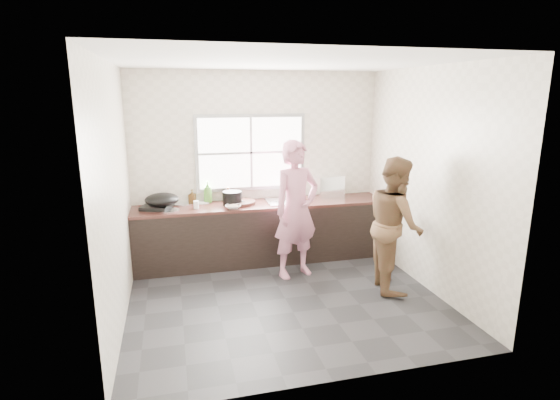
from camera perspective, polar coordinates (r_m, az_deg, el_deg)
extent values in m
cube|color=#262629|center=(5.33, 0.68, -12.77)|extent=(3.60, 3.20, 0.01)
cube|color=silver|center=(4.79, 0.77, 17.68)|extent=(3.60, 3.20, 0.01)
cube|color=beige|center=(6.42, -2.95, 4.49)|extent=(3.60, 0.01, 2.70)
cube|color=beige|center=(4.77, -20.76, 0.42)|extent=(0.01, 3.20, 2.70)
cube|color=beige|center=(5.62, 18.84, 2.46)|extent=(0.01, 3.20, 2.70)
cube|color=silver|center=(3.41, 7.64, -3.82)|extent=(3.60, 0.01, 2.70)
cube|color=black|center=(6.34, -2.29, -4.36)|extent=(3.60, 0.62, 0.82)
cube|color=#391C17|center=(6.22, -2.33, -0.59)|extent=(3.60, 0.64, 0.04)
cube|color=silver|center=(6.30, 0.79, -0.18)|extent=(0.55, 0.45, 0.02)
cylinder|color=silver|center=(6.45, 0.34, 1.48)|extent=(0.02, 0.02, 0.30)
cube|color=#9EA0A5|center=(6.36, -3.83, 6.21)|extent=(1.60, 0.05, 1.10)
cube|color=white|center=(6.34, -3.79, 6.18)|extent=(1.50, 0.01, 1.00)
imported|color=pink|center=(5.71, 2.12, -1.84)|extent=(0.71, 0.58, 1.69)
imported|color=brown|center=(5.52, 14.78, -3.03)|extent=(0.78, 0.92, 1.66)
cylinder|color=black|center=(6.20, -5.29, -0.30)|extent=(0.54, 0.54, 0.04)
cube|color=#A9ABB0|center=(6.11, -5.70, -0.30)|extent=(0.25, 0.22, 0.01)
imported|color=silver|center=(5.94, -6.15, -0.89)|extent=(0.25, 0.25, 0.05)
imported|color=white|center=(6.38, 2.11, 0.27)|extent=(0.23, 0.23, 0.07)
imported|color=white|center=(6.11, 1.92, -0.33)|extent=(0.26, 0.26, 0.07)
cylinder|color=black|center=(6.13, -6.25, 0.23)|extent=(0.32, 0.32, 0.19)
cylinder|color=white|center=(6.33, -10.05, -0.28)|extent=(0.24, 0.24, 0.02)
imported|color=#498C2D|center=(6.29, -9.41, 1.06)|extent=(0.16, 0.16, 0.32)
imported|color=#472E11|center=(6.31, -11.38, 0.38)|extent=(0.11, 0.11, 0.18)
imported|color=#512714|center=(6.35, -6.80, 0.66)|extent=(0.16, 0.16, 0.19)
cylinder|color=white|center=(6.01, -10.89, -0.62)|extent=(0.08, 0.08, 0.11)
cube|color=black|center=(6.14, -15.78, -0.84)|extent=(0.47, 0.47, 0.05)
ellipsoid|color=black|center=(6.02, -15.17, 0.05)|extent=(0.55, 0.55, 0.17)
cube|color=white|center=(6.69, 6.32, 1.89)|extent=(0.45, 0.34, 0.31)
cylinder|color=#AEB0B5|center=(6.00, -14.18, -1.30)|extent=(0.30, 0.30, 0.01)
cylinder|color=silver|center=(6.32, -12.50, -0.44)|extent=(0.29, 0.29, 0.01)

